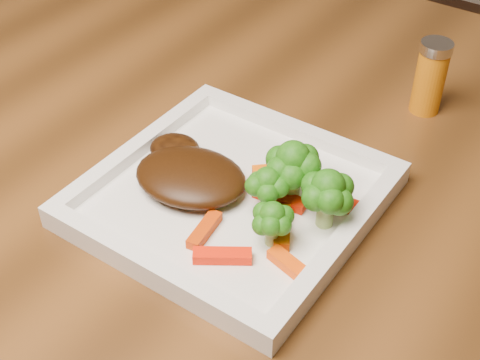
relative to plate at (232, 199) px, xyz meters
The scene contains 14 objects.
plate is the anchor object (origin of this frame).
steak 0.05m from the plate, 160.34° to the right, with size 0.12×0.09×0.03m, color #391C08.
broccoli_0 0.07m from the plate, 31.82° to the left, with size 0.06×0.06×0.07m, color #2F6410, non-canonical shape.
broccoli_1 0.11m from the plate, ahead, with size 0.06×0.06×0.06m, color #145B0F, non-canonical shape.
broccoli_2 0.09m from the plate, 25.93° to the right, with size 0.05×0.05×0.06m, color #127113, non-canonical shape.
broccoli_3 0.06m from the plate, ahead, with size 0.05×0.05×0.06m, color #256F12, non-canonical shape.
carrot_0 0.09m from the plate, 60.37° to the right, with size 0.05×0.01×0.01m, color #FF1E04.
carrot_1 0.12m from the plate, 27.23° to the right, with size 0.05×0.01×0.01m, color #FA4B04.
carrot_2 0.06m from the plate, 79.83° to the right, with size 0.05×0.01×0.01m, color #CB3603.
carrot_3 0.11m from the plate, 24.74° to the left, with size 0.05×0.01×0.01m, color red.
carrot_4 0.06m from the plate, 68.85° to the left, with size 0.05×0.01×0.01m, color #FF6004.
carrot_5 0.07m from the plate, 12.34° to the right, with size 0.06×0.01×0.01m, color #C84603.
carrot_6 0.05m from the plate, 21.81° to the left, with size 0.06×0.01×0.01m, color red.
spice_shaker 0.29m from the plate, 70.92° to the left, with size 0.04×0.04×0.09m, color #CE710B.
Camera 1 is at (0.28, -0.63, 1.22)m, focal length 50.00 mm.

